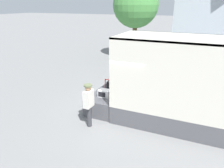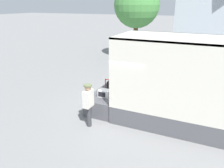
{
  "view_description": "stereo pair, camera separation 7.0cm",
  "coord_description": "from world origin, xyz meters",
  "views": [
    {
      "loc": [
        3.06,
        -7.9,
        4.37
      ],
      "look_at": [
        -0.31,
        -0.2,
        1.25
      ],
      "focal_mm": 35.0,
      "sensor_mm": 36.0,
      "label": 1
    },
    {
      "loc": [
        3.13,
        -7.87,
        4.37
      ],
      "look_at": [
        -0.31,
        -0.2,
        1.25
      ],
      "focal_mm": 35.0,
      "sensor_mm": 36.0,
      "label": 2
    }
  ],
  "objects": [
    {
      "name": "street_tree",
      "position": [
        -2.47,
        9.31,
        4.24
      ],
      "size": [
        3.55,
        3.55,
        6.04
      ],
      "color": "brown",
      "rests_on": "ground"
    },
    {
      "name": "tailgate_deck",
      "position": [
        -0.61,
        0.0,
        0.35
      ],
      "size": [
        1.21,
        2.19,
        0.7
      ],
      "primitive_type": "cube",
      "color": "#4C4C51",
      "rests_on": "ground"
    },
    {
      "name": "box_truck",
      "position": [
        3.73,
        -0.0,
        0.98
      ],
      "size": [
        6.22,
        2.3,
        3.29
      ],
      "color": "#B2B2B7",
      "rests_on": "ground"
    },
    {
      "name": "ground_plane",
      "position": [
        0.0,
        0.0,
        0.0
      ],
      "size": [
        160.0,
        160.0,
        0.0
      ],
      "primitive_type": "plane",
      "color": "gray"
    },
    {
      "name": "portable_generator",
      "position": [
        -0.56,
        0.54,
        0.91
      ],
      "size": [
        0.6,
        0.48,
        0.53
      ],
      "color": "black",
      "rests_on": "tailgate_deck"
    },
    {
      "name": "microwave",
      "position": [
        -0.58,
        -0.34,
        0.85
      ],
      "size": [
        0.5,
        0.36,
        0.3
      ],
      "color": "white",
      "rests_on": "tailgate_deck"
    },
    {
      "name": "worker_person",
      "position": [
        -0.61,
        -1.63,
        1.02
      ],
      "size": [
        0.3,
        0.44,
        1.67
      ],
      "color": "#38383D",
      "rests_on": "ground"
    }
  ]
}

